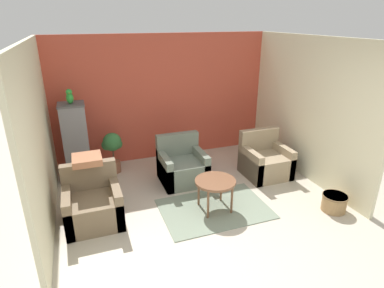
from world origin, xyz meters
name	(u,v)px	position (x,y,z in m)	size (l,w,h in m)	color
ground_plane	(237,254)	(0.00, 0.00, 0.00)	(20.00, 20.00, 0.00)	beige
wall_back_accent	(164,98)	(0.00, 3.41, 1.27)	(4.54, 0.06, 2.55)	#C64C38
wall_left	(39,139)	(-2.24, 1.69, 1.27)	(0.06, 3.38, 2.55)	beige
wall_right	(308,109)	(2.24, 1.69, 1.27)	(0.06, 3.38, 2.55)	beige
area_rug	(214,209)	(0.15, 1.06, 0.01)	(1.67, 1.14, 0.01)	gray
coffee_table	(215,183)	(0.15, 1.06, 0.46)	(0.63, 0.63, 0.51)	brown
armchair_left	(93,205)	(-1.65, 1.37, 0.28)	(0.79, 0.76, 0.84)	#7A664C
armchair_right	(265,161)	(1.53, 1.83, 0.28)	(0.79, 0.76, 0.84)	#9E896B
armchair_middle	(182,167)	(-0.03, 2.14, 0.28)	(0.79, 0.76, 0.84)	slate
birdcage	(76,144)	(-1.79, 2.86, 0.70)	(0.58, 0.58, 1.44)	#555559
parrot	(70,97)	(-1.79, 2.87, 1.56)	(0.12, 0.22, 0.26)	green
potted_plant	(112,147)	(-1.16, 2.94, 0.52)	(0.39, 0.35, 0.80)	brown
wicker_basket	(334,202)	(1.89, 0.40, 0.15)	(0.38, 0.38, 0.27)	#A37F51
throw_pillow	(87,159)	(-1.65, 1.65, 0.89)	(0.42, 0.42, 0.10)	#B2704C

